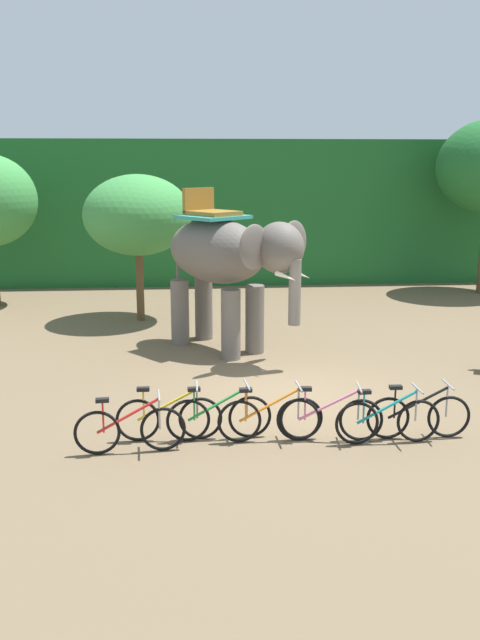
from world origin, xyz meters
TOP-DOWN VIEW (x-y plane):
  - ground_plane at (0.00, 0.00)m, footprint 80.00×80.00m
  - foliage_hedge at (0.00, 14.97)m, footprint 36.00×6.00m
  - tree_far_left at (-3.27, 6.75)m, footprint 2.96×2.96m
  - elephant at (-1.05, 3.38)m, footprint 3.50×3.84m
  - bike_red at (-2.86, -2.31)m, footprint 1.71×0.52m
  - bike_yellow at (-2.28, -1.86)m, footprint 1.71×0.52m
  - bike_green at (-1.48, -1.90)m, footprint 1.71×0.52m
  - bike_orange at (-0.66, -2.02)m, footprint 1.71×0.52m
  - bike_pink at (0.29, -2.09)m, footprint 1.71×0.52m
  - bike_teal at (1.19, -2.26)m, footprint 1.71×0.52m
  - bike_black at (1.74, -2.10)m, footprint 1.71×0.52m

SIDE VIEW (x-z plane):
  - ground_plane at x=0.00m, z-range 0.00..0.00m
  - bike_red at x=-2.86m, z-range -0.07..0.85m
  - bike_yellow at x=-2.28m, z-range -0.07..0.85m
  - bike_green at x=-1.48m, z-range -0.07..0.85m
  - bike_orange at x=-0.66m, z-range -0.07..0.85m
  - bike_pink at x=0.29m, z-range -0.07..0.85m
  - bike_teal at x=1.19m, z-range -0.07..0.85m
  - bike_black at x=1.74m, z-range -0.07..0.85m
  - elephant at x=-1.05m, z-range 0.31..4.09m
  - foliage_hedge at x=0.00m, z-range 0.00..5.13m
  - tree_far_left at x=-3.27m, z-range 0.91..4.97m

